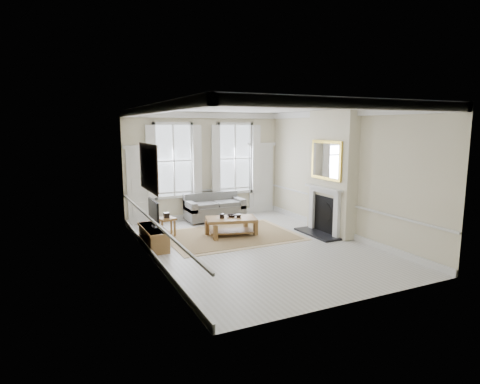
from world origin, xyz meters
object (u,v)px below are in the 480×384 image
side_table (167,222)px  tv_stand (154,237)px  coffee_table (231,221)px  sofa (214,209)px

side_table → tv_stand: size_ratio=0.37×
side_table → coffee_table: (1.60, -0.71, 0.01)m
side_table → tv_stand: 1.02m
coffee_table → tv_stand: bearing=-161.5°
side_table → coffee_table: bearing=-24.1°
coffee_table → tv_stand: coffee_table is taller
sofa → coffee_table: sofa is taller
tv_stand → coffee_table: bearing=3.4°
sofa → tv_stand: bearing=-139.2°
sofa → side_table: 2.27m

